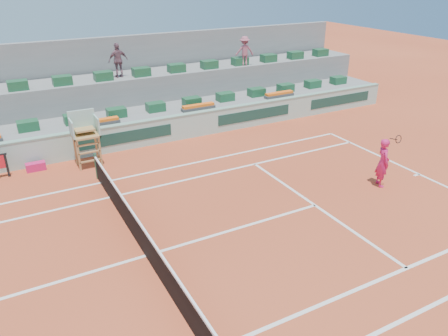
{
  "coord_description": "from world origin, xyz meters",
  "views": [
    {
      "loc": [
        -3.02,
        -10.56,
        7.88
      ],
      "look_at": [
        4.0,
        2.5,
        1.0
      ],
      "focal_mm": 35.0,
      "sensor_mm": 36.0,
      "label": 1
    }
  ],
  "objects": [
    {
      "name": "tennis_net",
      "position": [
        0.0,
        0.0,
        0.53
      ],
      "size": [
        0.1,
        11.97,
        1.1
      ],
      "color": "black",
      "rests_on": "ground"
    },
    {
      "name": "court_lines",
      "position": [
        0.0,
        0.0,
        0.01
      ],
      "size": [
        23.89,
        11.09,
        0.01
      ],
      "color": "white",
      "rests_on": "ground"
    },
    {
      "name": "umpire_chair",
      "position": [
        0.0,
        7.5,
        1.54
      ],
      "size": [
        1.1,
        0.9,
        2.4
      ],
      "color": "#A1743D",
      "rests_on": "ground"
    },
    {
      "name": "advertising_hoarding",
      "position": [
        0.02,
        8.5,
        0.63
      ],
      "size": [
        36.0,
        0.34,
        1.26
      ],
      "color": "#9EC7B7",
      "rests_on": "ground"
    },
    {
      "name": "ground",
      "position": [
        0.0,
        0.0,
        0.0
      ],
      "size": [
        90.0,
        90.0,
        0.0
      ],
      "primitive_type": "plane",
      "color": "#AC3E21",
      "rests_on": "ground"
    },
    {
      "name": "seat_row_lower",
      "position": [
        0.0,
        9.8,
        1.42
      ],
      "size": [
        32.9,
        0.6,
        0.44
      ],
      "color": "#1B512E",
      "rests_on": "seating_tier_lower"
    },
    {
      "name": "spectator_right",
      "position": [
        10.17,
        11.48,
        3.43
      ],
      "size": [
        1.19,
        0.87,
        1.65
      ],
      "primitive_type": "imported",
      "rotation": [
        0.0,
        0.0,
        2.88
      ],
      "color": "#A15061",
      "rests_on": "seating_tier_upper"
    },
    {
      "name": "towel_rack",
      "position": [
        -3.36,
        7.86,
        0.6
      ],
      "size": [
        0.57,
        0.09,
        1.03
      ],
      "color": "black",
      "rests_on": "ground"
    },
    {
      "name": "spectator_mid",
      "position": [
        2.91,
        11.96,
        3.47
      ],
      "size": [
        1.06,
        0.53,
        1.75
      ],
      "primitive_type": "imported",
      "rotation": [
        0.0,
        0.0,
        3.24
      ],
      "color": "#764E5A",
      "rests_on": "seating_tier_upper"
    },
    {
      "name": "player_bag",
      "position": [
        -2.11,
        7.97,
        0.17
      ],
      "size": [
        0.78,
        0.35,
        0.35
      ],
      "primitive_type": "cube",
      "color": "#D41B5E",
      "rests_on": "ground"
    },
    {
      "name": "stadium_back_wall",
      "position": [
        0.0,
        13.9,
        2.2
      ],
      "size": [
        36.0,
        0.4,
        4.4
      ],
      "primitive_type": "cube",
      "color": "gray",
      "rests_on": "ground"
    },
    {
      "name": "seating_tier_lower",
      "position": [
        0.0,
        10.7,
        0.6
      ],
      "size": [
        36.0,
        4.0,
        1.2
      ],
      "primitive_type": "cube",
      "color": "gray",
      "rests_on": "ground"
    },
    {
      "name": "tennis_player",
      "position": [
        9.68,
        0.08,
        0.98
      ],
      "size": [
        0.72,
        0.98,
        2.28
      ],
      "color": "#D41B5E",
      "rests_on": "ground"
    },
    {
      "name": "flower_planters",
      "position": [
        -1.5,
        9.0,
        1.33
      ],
      "size": [
        26.8,
        0.36,
        0.28
      ],
      "color": "#464646",
      "rests_on": "seating_tier_lower"
    },
    {
      "name": "seating_tier_upper",
      "position": [
        0.0,
        12.3,
        1.3
      ],
      "size": [
        36.0,
        2.4,
        2.6
      ],
      "primitive_type": "cube",
      "color": "gray",
      "rests_on": "ground"
    },
    {
      "name": "seat_row_upper",
      "position": [
        0.0,
        11.7,
        2.82
      ],
      "size": [
        32.9,
        0.6,
        0.44
      ],
      "color": "#1B512E",
      "rests_on": "seating_tier_upper"
    }
  ]
}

